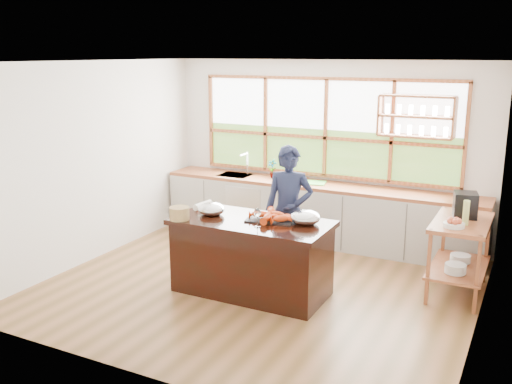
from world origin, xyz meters
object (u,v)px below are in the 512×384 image
Objects in this scene: espresso_machine at (465,205)px; wicker_basket at (179,213)px; island at (252,257)px; cook at (289,212)px.

espresso_machine reaches higher than wicker_basket.
wicker_basket is (-0.77, -0.35, 0.52)m from island.
espresso_machine is (2.04, 0.54, 0.21)m from cook.
island is at bearing 24.47° from wicker_basket.
wicker_basket is (-0.92, -1.07, 0.13)m from cook.
island is 0.99m from wicker_basket.
espresso_machine is at bearing -0.30° from cook.
cook is at bearing 77.95° from island.
espresso_machine reaches higher than island.
espresso_machine is 3.37m from wicker_basket.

